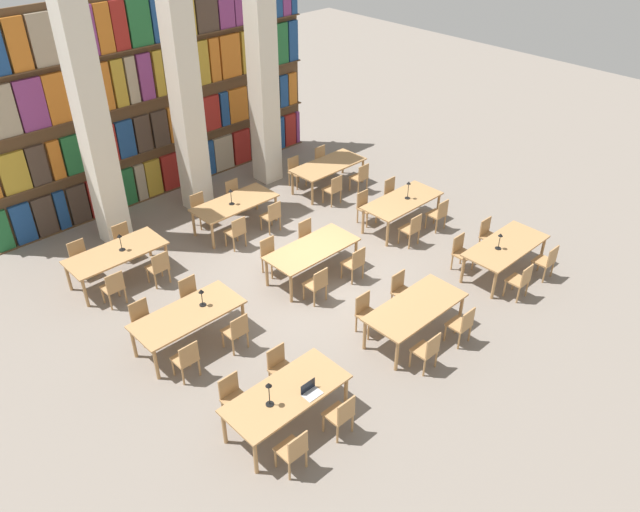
# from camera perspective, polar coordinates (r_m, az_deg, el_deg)

# --- Properties ---
(ground_plane) EXTENTS (40.00, 40.00, 0.00)m
(ground_plane) POSITION_cam_1_polar(r_m,az_deg,el_deg) (14.59, -0.79, -1.79)
(ground_plane) COLOR gray
(bookshelf_bank) EXTENTS (10.07, 0.35, 5.50)m
(bookshelf_bank) POSITION_cam_1_polar(r_m,az_deg,el_deg) (17.80, -14.63, 13.80)
(bookshelf_bank) COLOR brown
(bookshelf_bank) RESTS_ON ground_plane
(pillar_left) EXTENTS (0.62, 0.62, 6.00)m
(pillar_left) POSITION_cam_1_polar(r_m,az_deg,el_deg) (15.48, -20.00, 10.96)
(pillar_left) COLOR silver
(pillar_left) RESTS_ON ground_plane
(pillar_center) EXTENTS (0.62, 0.62, 6.00)m
(pillar_center) POSITION_cam_1_polar(r_m,az_deg,el_deg) (16.54, -12.15, 13.63)
(pillar_center) COLOR silver
(pillar_center) RESTS_ON ground_plane
(pillar_right) EXTENTS (0.62, 0.62, 6.00)m
(pillar_right) POSITION_cam_1_polar(r_m,az_deg,el_deg) (17.89, -5.23, 15.74)
(pillar_right) COLOR silver
(pillar_right) RESTS_ON ground_plane
(reading_table_0) EXTENTS (2.20, 0.99, 0.77)m
(reading_table_0) POSITION_cam_1_polar(r_m,az_deg,el_deg) (10.76, -3.09, -12.63)
(reading_table_0) COLOR tan
(reading_table_0) RESTS_ON ground_plane
(chair_0) EXTENTS (0.42, 0.40, 0.87)m
(chair_0) POSITION_cam_1_polar(r_m,az_deg,el_deg) (10.30, -2.47, -17.29)
(chair_0) COLOR tan
(chair_0) RESTS_ON ground_plane
(chair_1) EXTENTS (0.42, 0.40, 0.87)m
(chair_1) POSITION_cam_1_polar(r_m,az_deg,el_deg) (11.15, -7.92, -12.62)
(chair_1) COLOR tan
(chair_1) RESTS_ON ground_plane
(chair_2) EXTENTS (0.42, 0.40, 0.87)m
(chair_2) POSITION_cam_1_polar(r_m,az_deg,el_deg) (10.78, 1.92, -14.27)
(chair_2) COLOR tan
(chair_2) RESTS_ON ground_plane
(chair_3) EXTENTS (0.42, 0.40, 0.87)m
(chair_3) POSITION_cam_1_polar(r_m,az_deg,el_deg) (11.59, -3.64, -10.09)
(chair_3) COLOR tan
(chair_3) RESTS_ON ground_plane
(desk_lamp_0) EXTENTS (0.14, 0.14, 0.49)m
(desk_lamp_0) POSITION_cam_1_polar(r_m,az_deg,el_deg) (10.31, -4.69, -12.12)
(desk_lamp_0) COLOR black
(desk_lamp_0) RESTS_ON reading_table_0
(laptop) EXTENTS (0.32, 0.22, 0.21)m
(laptop) POSITION_cam_1_polar(r_m,az_deg,el_deg) (10.65, -0.83, -12.31)
(laptop) COLOR silver
(laptop) RESTS_ON reading_table_0
(reading_table_1) EXTENTS (2.20, 0.99, 0.77)m
(reading_table_1) POSITION_cam_1_polar(r_m,az_deg,el_deg) (12.62, 8.72, -4.80)
(reading_table_1) COLOR tan
(reading_table_1) RESTS_ON ground_plane
(chair_4) EXTENTS (0.42, 0.40, 0.87)m
(chair_4) POSITION_cam_1_polar(r_m,az_deg,el_deg) (12.06, 9.76, -8.49)
(chair_4) COLOR tan
(chair_4) RESTS_ON ground_plane
(chair_5) EXTENTS (0.42, 0.40, 0.87)m
(chair_5) POSITION_cam_1_polar(r_m,az_deg,el_deg) (12.79, 4.27, -5.17)
(chair_5) COLOR tan
(chair_5) RESTS_ON ground_plane
(chair_6) EXTENTS (0.42, 0.40, 0.87)m
(chair_6) POSITION_cam_1_polar(r_m,az_deg,el_deg) (12.78, 12.83, -6.12)
(chair_6) COLOR tan
(chair_6) RESTS_ON ground_plane
(chair_7) EXTENTS (0.42, 0.40, 0.87)m
(chair_7) POSITION_cam_1_polar(r_m,az_deg,el_deg) (13.46, 7.46, -3.12)
(chair_7) COLOR tan
(chair_7) RESTS_ON ground_plane
(reading_table_2) EXTENTS (2.20, 0.99, 0.77)m
(reading_table_2) POSITION_cam_1_polar(r_m,az_deg,el_deg) (14.94, 16.62, 0.74)
(reading_table_2) COLOR tan
(reading_table_2) RESTS_ON ground_plane
(chair_8) EXTENTS (0.42, 0.40, 0.87)m
(chair_8) POSITION_cam_1_polar(r_m,az_deg,el_deg) (14.33, 17.85, -2.12)
(chair_8) COLOR tan
(chair_8) RESTS_ON ground_plane
(chair_9) EXTENTS (0.42, 0.40, 0.87)m
(chair_9) POSITION_cam_1_polar(r_m,az_deg,el_deg) (14.95, 12.81, 0.37)
(chair_9) COLOR tan
(chair_9) RESTS_ON ground_plane
(chair_10) EXTENTS (0.42, 0.40, 0.87)m
(chair_10) POSITION_cam_1_polar(r_m,az_deg,el_deg) (15.18, 19.99, -0.42)
(chair_10) COLOR tan
(chair_10) RESTS_ON ground_plane
(chair_11) EXTENTS (0.42, 0.40, 0.87)m
(chair_11) POSITION_cam_1_polar(r_m,az_deg,el_deg) (15.76, 15.14, 1.88)
(chair_11) COLOR tan
(chair_11) RESTS_ON ground_plane
(desk_lamp_1) EXTENTS (0.14, 0.14, 0.40)m
(desk_lamp_1) POSITION_cam_1_polar(r_m,az_deg,el_deg) (14.57, 16.13, 1.55)
(desk_lamp_1) COLOR black
(desk_lamp_1) RESTS_ON reading_table_2
(reading_table_3) EXTENTS (2.20, 0.99, 0.77)m
(reading_table_3) POSITION_cam_1_polar(r_m,az_deg,el_deg) (12.57, -11.98, -5.41)
(reading_table_3) COLOR tan
(reading_table_3) RESTS_ON ground_plane
(chair_12) EXTENTS (0.42, 0.40, 0.87)m
(chair_12) POSITION_cam_1_polar(r_m,az_deg,el_deg) (11.98, -12.11, -9.17)
(chair_12) COLOR tan
(chair_12) RESTS_ON ground_plane
(chair_13) EXTENTS (0.42, 0.40, 0.87)m
(chair_13) POSITION_cam_1_polar(r_m,az_deg,el_deg) (13.07, -15.87, -5.63)
(chair_13) COLOR tan
(chair_13) RESTS_ON ground_plane
(chair_14) EXTENTS (0.42, 0.40, 0.87)m
(chair_14) POSITION_cam_1_polar(r_m,az_deg,el_deg) (12.42, -7.65, -6.78)
(chair_14) COLOR tan
(chair_14) RESTS_ON ground_plane
(chair_15) EXTENTS (0.42, 0.40, 0.87)m
(chair_15) POSITION_cam_1_polar(r_m,az_deg,el_deg) (13.47, -11.66, -3.57)
(chair_15) COLOR tan
(chair_15) RESTS_ON ground_plane
(desk_lamp_2) EXTENTS (0.14, 0.14, 0.39)m
(desk_lamp_2) POSITION_cam_1_polar(r_m,az_deg,el_deg) (12.52, -10.78, -3.50)
(desk_lamp_2) COLOR black
(desk_lamp_2) RESTS_ON reading_table_3
(reading_table_4) EXTENTS (2.20, 0.99, 0.77)m
(reading_table_4) POSITION_cam_1_polar(r_m,az_deg,el_deg) (14.21, -0.71, 0.50)
(reading_table_4) COLOR tan
(reading_table_4) RESTS_ON ground_plane
(chair_16) EXTENTS (0.42, 0.40, 0.87)m
(chair_16) POSITION_cam_1_polar(r_m,az_deg,el_deg) (13.54, -0.29, -2.55)
(chair_16) COLOR tan
(chair_16) RESTS_ON ground_plane
(chair_17) EXTENTS (0.42, 0.40, 0.87)m
(chair_17) POSITION_cam_1_polar(r_m,az_deg,el_deg) (14.51, -4.51, 0.10)
(chair_17) COLOR tan
(chair_17) RESTS_ON ground_plane
(chair_18) EXTENTS (0.42, 0.40, 0.87)m
(chair_18) POSITION_cam_1_polar(r_m,az_deg,el_deg) (14.22, 3.18, -0.61)
(chair_18) COLOR tan
(chair_18) RESTS_ON ground_plane
(chair_19) EXTENTS (0.42, 0.40, 0.87)m
(chair_19) POSITION_cam_1_polar(r_m,az_deg,el_deg) (15.15, -1.08, 1.80)
(chair_19) COLOR tan
(chair_19) RESTS_ON ground_plane
(reading_table_5) EXTENTS (2.20, 0.99, 0.77)m
(reading_table_5) POSITION_cam_1_polar(r_m,az_deg,el_deg) (16.31, 7.53, 4.89)
(reading_table_5) COLOR tan
(reading_table_5) RESTS_ON ground_plane
(chair_20) EXTENTS (0.42, 0.40, 0.87)m
(chair_20) POSITION_cam_1_polar(r_m,az_deg,el_deg) (15.63, 8.36, 2.49)
(chair_20) COLOR tan
(chair_20) RESTS_ON ground_plane
(chair_21) EXTENTS (0.42, 0.40, 0.87)m
(chair_21) POSITION_cam_1_polar(r_m,az_deg,el_deg) (16.49, 4.18, 4.54)
(chair_21) COLOR tan
(chair_21) RESTS_ON ground_plane
(chair_22) EXTENTS (0.42, 0.40, 0.87)m
(chair_22) POSITION_cam_1_polar(r_m,az_deg,el_deg) (16.39, 10.77, 3.82)
(chair_22) COLOR tan
(chair_22) RESTS_ON ground_plane
(chair_23) EXTENTS (0.42, 0.40, 0.87)m
(chair_23) POSITION_cam_1_polar(r_m,az_deg,el_deg) (17.21, 6.65, 5.73)
(chair_23) COLOR tan
(chair_23) RESTS_ON ground_plane
(desk_lamp_3) EXTENTS (0.14, 0.14, 0.49)m
(desk_lamp_3) POSITION_cam_1_polar(r_m,az_deg,el_deg) (16.21, 8.09, 6.26)
(desk_lamp_3) COLOR black
(desk_lamp_3) RESTS_ON reading_table_5
(reading_table_6) EXTENTS (2.20, 0.99, 0.77)m
(reading_table_6) POSITION_cam_1_polar(r_m,az_deg,el_deg) (14.81, -18.14, 0.13)
(reading_table_6) COLOR tan
(reading_table_6) RESTS_ON ground_plane
(chair_24) EXTENTS (0.42, 0.40, 0.87)m
(chair_24) POSITION_cam_1_polar(r_m,az_deg,el_deg) (14.16, -18.35, -2.71)
(chair_24) COLOR tan
(chair_24) RESTS_ON ground_plane
(chair_25) EXTENTS (0.42, 0.40, 0.87)m
(chair_25) POSITION_cam_1_polar(r_m,az_deg,el_deg) (15.39, -21.04, -0.15)
(chair_25) COLOR tan
(chair_25) RESTS_ON ground_plane
(chair_26) EXTENTS (0.42, 0.40, 0.87)m
(chair_26) POSITION_cam_1_polar(r_m,az_deg,el_deg) (14.53, -14.55, -0.97)
(chair_26) COLOR tan
(chair_26) RESTS_ON ground_plane
(chair_27) EXTENTS (0.42, 0.40, 0.87)m
(chair_27) POSITION_cam_1_polar(r_m,az_deg,el_deg) (15.73, -17.48, 1.39)
(chair_27) COLOR tan
(chair_27) RESTS_ON ground_plane
(desk_lamp_4) EXTENTS (0.14, 0.14, 0.42)m
(desk_lamp_4) POSITION_cam_1_polar(r_m,az_deg,el_deg) (14.64, -17.82, 1.45)
(desk_lamp_4) COLOR black
(desk_lamp_4) RESTS_ON reading_table_6
(reading_table_7) EXTENTS (2.20, 0.99, 0.77)m
(reading_table_7) POSITION_cam_1_polar(r_m,az_deg,el_deg) (16.21, -7.80, 4.68)
(reading_table_7) COLOR tan
(reading_table_7) RESTS_ON ground_plane
(chair_28) EXTENTS (0.42, 0.40, 0.87)m
(chair_28) POSITION_cam_1_polar(r_m,az_deg,el_deg) (15.49, -7.65, 2.25)
(chair_28) COLOR tan
(chair_28) RESTS_ON ground_plane
(chair_29) EXTENTS (0.42, 0.40, 0.87)m
(chair_29) POSITION_cam_1_polar(r_m,az_deg,el_deg) (16.63, -10.89, 4.26)
(chair_29) COLOR tan
(chair_29) RESTS_ON ground_plane
(chair_30) EXTENTS (0.42, 0.40, 0.87)m
(chair_30) POSITION_cam_1_polar(r_m,az_deg,el_deg) (16.07, -4.43, 3.71)
(chair_30) COLOR tan
(chair_30) RESTS_ON ground_plane
(chair_31) EXTENTS (0.42, 0.40, 0.87)m
(chair_31) POSITION_cam_1_polar(r_m,az_deg,el_deg) (17.17, -7.78, 5.57)
(chair_31) COLOR tan
(chair_31) RESTS_ON ground_plane
(desk_lamp_5) EXTENTS (0.14, 0.14, 0.43)m
(desk_lamp_5) POSITION_cam_1_polar(r_m,az_deg,el_deg) (15.96, -8.15, 5.62)
(desk_lamp_5) COLOR black
(desk_lamp_5) RESTS_ON reading_table_7
(reading_table_8) EXTENTS (2.20, 0.99, 0.77)m
(reading_table_8) POSITION_cam_1_polar(r_m,az_deg,el_deg) (18.07, 0.76, 8.19)
(reading_table_8) COLOR tan
(reading_table_8) RESTS_ON ground_plane
(chair_32) EXTENTS (0.42, 0.40, 0.87)m
(chair_32) POSITION_cam_1_polar(r_m,az_deg,el_deg) (17.33, 1.25, 6.16)
(chair_32) COLOR tan
(chair_32) RESTS_ON ground_plane
(chair_33) EXTENTS (0.42, 0.40, 0.87)m
(chair_33) POSITION_cam_1_polar(r_m,az_deg,el_deg) (18.35, -2.20, 7.79)
(chair_33) COLOR tan
(chair_33) RESTS_ON ground_plane
(chair_34) EXTENTS (0.42, 0.40, 0.87)m
(chair_34) POSITION_cam_1_polar(r_m,az_deg,el_deg) (18.02, 3.71, 7.24)
(chair_34) COLOR tan
(chair_34) RESTS_ON ground_plane
(chair_35) EXTENTS (0.42, 0.40, 0.87)m
(chair_35) POSITION_cam_1_polar(r_m,az_deg,el_deg) (19.00, 0.25, 8.77)
(chair_35) COLOR tan
(chair_35) RESTS_ON ground_plane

